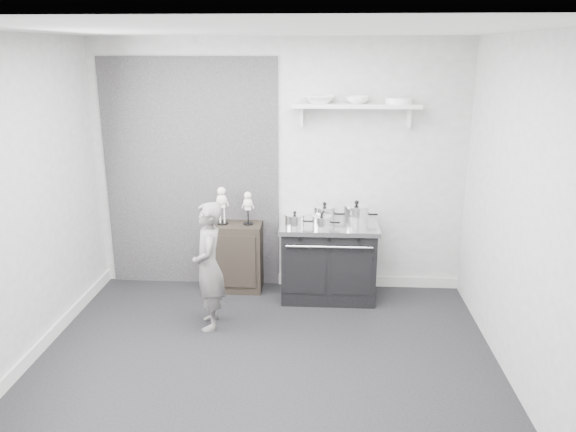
% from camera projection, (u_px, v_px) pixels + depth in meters
% --- Properties ---
extents(ground, '(4.00, 4.00, 0.00)m').
position_uv_depth(ground, '(263.00, 368.00, 4.70)').
color(ground, black).
rests_on(ground, ground).
extents(room_shell, '(4.02, 3.62, 2.71)m').
position_uv_depth(room_shell, '(251.00, 173.00, 4.38)').
color(room_shell, '#A3A4A1').
rests_on(room_shell, ground).
extents(wall_shelf, '(1.30, 0.26, 0.24)m').
position_uv_depth(wall_shelf, '(356.00, 107.00, 5.68)').
color(wall_shelf, silver).
rests_on(wall_shelf, room_shell).
extents(stove, '(1.03, 0.64, 0.82)m').
position_uv_depth(stove, '(328.00, 260.00, 5.96)').
color(stove, black).
rests_on(stove, ground).
extents(side_cabinet, '(0.58, 0.34, 0.76)m').
position_uv_depth(side_cabinet, '(235.00, 257.00, 6.16)').
color(side_cabinet, black).
rests_on(side_cabinet, ground).
extents(child, '(0.38, 0.50, 1.23)m').
position_uv_depth(child, '(209.00, 266.00, 5.25)').
color(child, slate).
rests_on(child, ground).
extents(pot_front_left, '(0.29, 0.20, 0.17)m').
position_uv_depth(pot_front_left, '(295.00, 220.00, 5.73)').
color(pot_front_left, white).
rests_on(pot_front_left, stove).
extents(pot_back_left, '(0.33, 0.24, 0.20)m').
position_uv_depth(pot_back_left, '(324.00, 213.00, 5.94)').
color(pot_back_left, white).
rests_on(pot_back_left, stove).
extents(pot_back_right, '(0.36, 0.28, 0.24)m').
position_uv_depth(pot_back_right, '(356.00, 213.00, 5.87)').
color(pot_back_right, white).
rests_on(pot_back_right, stove).
extents(pot_front_center, '(0.29, 0.20, 0.16)m').
position_uv_depth(pot_front_center, '(322.00, 221.00, 5.71)').
color(pot_front_center, white).
rests_on(pot_front_center, stove).
extents(skeleton_full, '(0.13, 0.08, 0.47)m').
position_uv_depth(skeleton_full, '(222.00, 203.00, 5.99)').
color(skeleton_full, white).
rests_on(skeleton_full, side_cabinet).
extents(skeleton_torso, '(0.12, 0.07, 0.42)m').
position_uv_depth(skeleton_torso, '(248.00, 206.00, 5.98)').
color(skeleton_torso, white).
rests_on(skeleton_torso, side_cabinet).
extents(bowl_large, '(0.32, 0.32, 0.08)m').
position_uv_depth(bowl_large, '(319.00, 99.00, 5.68)').
color(bowl_large, white).
rests_on(bowl_large, wall_shelf).
extents(bowl_small, '(0.24, 0.24, 0.07)m').
position_uv_depth(bowl_small, '(357.00, 100.00, 5.66)').
color(bowl_small, white).
rests_on(bowl_small, wall_shelf).
extents(plate_stack, '(0.27, 0.27, 0.06)m').
position_uv_depth(plate_stack, '(399.00, 101.00, 5.63)').
color(plate_stack, white).
rests_on(plate_stack, wall_shelf).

